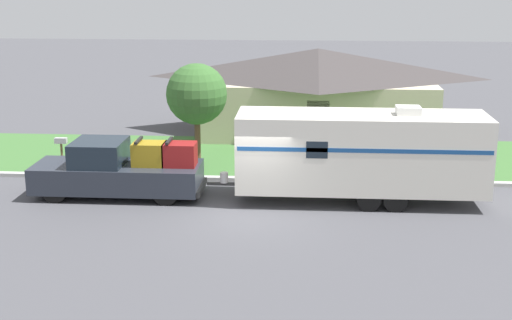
% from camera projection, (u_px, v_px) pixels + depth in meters
% --- Properties ---
extents(ground_plane, '(120.00, 120.00, 0.00)m').
position_uv_depth(ground_plane, '(252.00, 214.00, 23.31)').
color(ground_plane, '#47474C').
extents(curb_strip, '(80.00, 0.30, 0.14)m').
position_uv_depth(curb_strip, '(260.00, 179.00, 26.90)').
color(curb_strip, '#ADADA8').
rests_on(curb_strip, ground_plane).
extents(lawn_strip, '(80.00, 7.00, 0.03)m').
position_uv_depth(lawn_strip, '(265.00, 156.00, 30.44)').
color(lawn_strip, '#3D6B33').
rests_on(lawn_strip, ground_plane).
extents(house_across_street, '(11.82, 6.93, 4.08)m').
position_uv_depth(house_across_street, '(317.00, 89.00, 34.75)').
color(house_across_street, beige).
rests_on(house_across_street, ground_plane).
extents(pickup_truck, '(5.95, 2.08, 2.07)m').
position_uv_depth(pickup_truck, '(119.00, 171.00, 24.93)').
color(pickup_truck, black).
rests_on(pickup_truck, ground_plane).
extents(travel_trailer, '(9.48, 2.38, 3.34)m').
position_uv_depth(travel_trailer, '(361.00, 152.00, 24.14)').
color(travel_trailer, black).
rests_on(travel_trailer, ground_plane).
extents(mailbox, '(0.48, 0.20, 1.35)m').
position_uv_depth(mailbox, '(61.00, 146.00, 28.01)').
color(mailbox, brown).
rests_on(mailbox, ground_plane).
extents(tree_in_yard, '(2.43, 2.43, 4.19)m').
position_uv_depth(tree_in_yard, '(197.00, 94.00, 28.17)').
color(tree_in_yard, brown).
rests_on(tree_in_yard, ground_plane).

